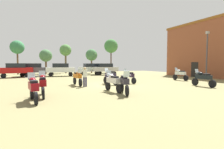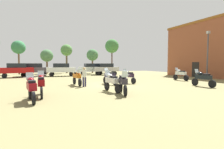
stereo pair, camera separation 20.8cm
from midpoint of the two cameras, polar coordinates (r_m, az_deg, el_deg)
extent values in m
cube|color=olive|center=(15.40, -1.35, -3.53)|extent=(44.00, 52.00, 0.02)
cube|color=black|center=(27.27, 26.06, 1.49)|extent=(0.08, 1.20, 2.20)
cylinder|color=black|center=(16.60, 26.02, -2.25)|extent=(0.13, 0.63, 0.63)
cylinder|color=black|center=(15.60, 30.57, -2.73)|extent=(0.13, 0.63, 0.63)
cube|color=black|center=(16.05, 28.28, -0.73)|extent=(0.38, 1.39, 0.36)
ellipsoid|color=black|center=(16.23, 27.44, 0.33)|extent=(0.33, 0.48, 0.24)
cube|color=black|center=(15.88, 28.99, 0.08)|extent=(0.31, 0.56, 0.12)
cube|color=silver|center=(16.44, 26.53, 1.02)|extent=(0.36, 0.16, 0.39)
cylinder|color=#B7B7BC|center=(16.38, 26.80, 0.79)|extent=(0.62, 0.05, 0.04)
cylinder|color=black|center=(11.38, -23.03, -4.61)|extent=(0.12, 0.66, 0.66)
cylinder|color=black|center=(9.85, -22.84, -5.84)|extent=(0.12, 0.66, 0.66)
cube|color=maroon|center=(10.55, -23.01, -2.45)|extent=(0.36, 1.32, 0.36)
ellipsoid|color=maroon|center=(10.82, -23.08, -0.82)|extent=(0.32, 0.48, 0.24)
cube|color=black|center=(10.30, -23.02, -1.25)|extent=(0.30, 0.56, 0.12)
cube|color=silver|center=(11.14, -23.14, 0.22)|extent=(0.36, 0.15, 0.39)
cylinder|color=#B7B7BC|center=(11.04, -23.12, -0.11)|extent=(0.62, 0.04, 0.04)
cylinder|color=black|center=(16.21, -2.51, -1.95)|extent=(0.24, 0.68, 0.67)
cylinder|color=black|center=(14.90, 0.81, -2.43)|extent=(0.24, 0.68, 0.67)
cube|color=#1F1931|center=(15.50, -0.92, -0.28)|extent=(0.61, 1.40, 0.36)
ellipsoid|color=#1F1931|center=(15.74, -1.55, 0.79)|extent=(0.40, 0.53, 0.24)
cube|color=black|center=(15.29, -0.42, 0.57)|extent=(0.40, 0.61, 0.12)
cube|color=silver|center=(16.02, -2.23, 1.49)|extent=(0.38, 0.22, 0.39)
cylinder|color=#B7B7BC|center=(15.94, -2.03, 1.26)|extent=(0.62, 0.15, 0.04)
cylinder|color=black|center=(14.51, -11.07, -2.66)|extent=(0.18, 0.68, 0.67)
cylinder|color=black|center=(16.08, -12.91, -2.09)|extent=(0.18, 0.68, 0.67)
cube|color=#CA6A17|center=(15.25, -12.06, -0.44)|extent=(0.48, 1.43, 0.36)
ellipsoid|color=#CA6A17|center=(14.93, -11.72, 0.56)|extent=(0.36, 0.51, 0.24)
cube|color=black|center=(15.47, -12.34, 0.50)|extent=(0.35, 0.58, 0.12)
cube|color=silver|center=(14.59, -11.31, 1.20)|extent=(0.37, 0.18, 0.39)
cylinder|color=#B7B7BC|center=(14.69, -11.43, 0.98)|extent=(0.62, 0.09, 0.04)
cylinder|color=black|center=(9.93, 4.50, -5.48)|extent=(0.31, 0.67, 0.66)
cylinder|color=black|center=(11.45, 2.92, -4.28)|extent=(0.31, 0.67, 0.66)
cube|color=#2A2631|center=(10.63, 3.67, -2.12)|extent=(0.73, 1.37, 0.36)
ellipsoid|color=#2A2631|center=(10.31, 3.99, -0.73)|extent=(0.45, 0.55, 0.24)
cube|color=black|center=(10.83, 3.44, -0.73)|extent=(0.45, 0.62, 0.12)
cube|color=silver|center=(9.97, 4.36, 0.16)|extent=(0.39, 0.25, 0.39)
cylinder|color=#B7B7BC|center=(10.08, 4.24, -0.15)|extent=(0.60, 0.22, 0.04)
cylinder|color=black|center=(10.10, -26.13, -5.81)|extent=(0.20, 0.63, 0.61)
cylinder|color=black|center=(8.62, -25.06, -7.35)|extent=(0.20, 0.63, 0.61)
cube|color=maroon|center=(9.29, -25.72, -3.56)|extent=(0.53, 1.33, 0.36)
ellipsoid|color=maroon|center=(9.55, -25.96, -1.69)|extent=(0.38, 0.52, 0.24)
cube|color=black|center=(9.04, -25.60, -2.21)|extent=(0.37, 0.60, 0.12)
cube|color=silver|center=(9.85, -26.19, -0.50)|extent=(0.38, 0.20, 0.39)
cylinder|color=#B7B7BC|center=(9.76, -26.13, -0.88)|extent=(0.62, 0.12, 0.04)
cylinder|color=black|center=(12.17, -1.91, -3.93)|extent=(0.18, 0.62, 0.61)
cylinder|color=black|center=(10.86, 1.88, -4.83)|extent=(0.18, 0.62, 0.61)
cube|color=silver|center=(11.46, -0.12, -1.96)|extent=(0.48, 1.32, 0.36)
ellipsoid|color=silver|center=(11.69, -0.83, -0.48)|extent=(0.37, 0.51, 0.24)
cube|color=black|center=(11.24, 0.45, -0.84)|extent=(0.35, 0.59, 0.12)
cube|color=silver|center=(11.96, -1.59, 0.48)|extent=(0.37, 0.19, 0.39)
cylinder|color=#B7B7BC|center=(11.88, -1.36, 0.17)|extent=(0.62, 0.10, 0.04)
cylinder|color=black|center=(17.29, 3.94, -1.70)|extent=(0.20, 0.63, 0.62)
cylinder|color=black|center=(16.12, 7.04, -2.10)|extent=(0.20, 0.63, 0.62)
cube|color=#281B2E|center=(16.66, 5.44, -0.22)|extent=(0.53, 1.30, 0.36)
ellipsoid|color=#281B2E|center=(16.87, 4.86, 0.78)|extent=(0.38, 0.52, 0.24)
cube|color=black|center=(16.47, 5.91, 0.57)|extent=(0.37, 0.60, 0.12)
cube|color=silver|center=(17.12, 4.23, 1.42)|extent=(0.38, 0.20, 0.39)
cylinder|color=#B7B7BC|center=(17.04, 4.42, 1.21)|extent=(0.62, 0.12, 0.04)
cylinder|color=black|center=(21.60, 20.37, -0.82)|extent=(0.13, 0.65, 0.65)
cylinder|color=black|center=(20.53, 23.52, -1.11)|extent=(0.13, 0.65, 0.65)
cube|color=silver|center=(21.03, 21.93, 0.41)|extent=(0.38, 1.35, 0.36)
ellipsoid|color=silver|center=(21.22, 21.35, 1.21)|extent=(0.33, 0.48, 0.24)
cube|color=black|center=(20.86, 22.42, 1.04)|extent=(0.31, 0.56, 0.12)
cube|color=silver|center=(21.45, 20.71, 1.72)|extent=(0.36, 0.16, 0.39)
cylinder|color=#B7B7BC|center=(21.38, 20.90, 1.55)|extent=(0.62, 0.05, 0.04)
cylinder|color=black|center=(28.55, -5.02, 0.38)|extent=(0.67, 0.32, 0.64)
cylinder|color=black|center=(29.96, -5.52, 0.53)|extent=(0.67, 0.32, 0.64)
cylinder|color=black|center=(29.22, 0.63, 0.47)|extent=(0.67, 0.32, 0.64)
cylinder|color=black|center=(30.60, -0.12, 0.61)|extent=(0.67, 0.32, 0.64)
cube|color=#B3B4B2|center=(29.52, -2.49, 1.85)|extent=(4.52, 2.43, 0.75)
cube|color=black|center=(29.51, -2.49, 3.17)|extent=(2.58, 1.93, 0.61)
cylinder|color=black|center=(29.36, -9.70, 0.44)|extent=(0.64, 0.22, 0.64)
cylinder|color=black|center=(30.75, -10.37, 0.57)|extent=(0.64, 0.22, 0.64)
cylinder|color=black|center=(30.23, -4.33, 0.56)|extent=(0.64, 0.22, 0.64)
cylinder|color=black|center=(31.58, -5.22, 0.69)|extent=(0.64, 0.22, 0.64)
cube|color=silver|center=(30.42, -7.39, 1.87)|extent=(4.30, 1.80, 0.75)
cube|color=black|center=(30.41, -7.40, 3.15)|extent=(2.37, 1.58, 0.61)
cylinder|color=black|center=(27.04, -20.30, 0.00)|extent=(0.67, 0.32, 0.64)
cylinder|color=black|center=(28.47, -20.02, 0.18)|extent=(0.67, 0.32, 0.64)
cylinder|color=black|center=(26.92, -14.09, 0.10)|extent=(0.67, 0.32, 0.64)
cylinder|color=black|center=(28.36, -14.13, 0.27)|extent=(0.67, 0.32, 0.64)
cube|color=silver|center=(27.63, -17.16, 1.58)|extent=(4.54, 2.48, 0.75)
cube|color=black|center=(27.62, -17.19, 2.99)|extent=(2.59, 1.95, 0.61)
cylinder|color=black|center=(28.28, -28.34, -0.06)|extent=(0.65, 0.24, 0.64)
cylinder|color=black|center=(29.71, -28.05, 0.10)|extent=(0.65, 0.24, 0.64)
cylinder|color=black|center=(28.12, -22.41, 0.08)|extent=(0.65, 0.24, 0.64)
cylinder|color=black|center=(29.56, -22.41, 0.24)|extent=(0.65, 0.24, 0.64)
cube|color=#55525A|center=(28.85, -25.34, 1.47)|extent=(4.36, 1.94, 0.75)
cube|color=black|center=(28.84, -25.38, 2.82)|extent=(2.42, 1.66, 0.61)
cylinder|color=black|center=(26.57, -33.12, -0.41)|extent=(0.66, 0.31, 0.64)
cylinder|color=black|center=(28.01, -33.08, -0.24)|extent=(0.66, 0.31, 0.64)
cylinder|color=black|center=(26.69, -26.83, -0.20)|extent=(0.66, 0.31, 0.64)
cylinder|color=black|center=(28.12, -27.12, -0.04)|extent=(0.66, 0.31, 0.64)
cube|color=#A11010|center=(27.28, -30.08, 1.23)|extent=(4.51, 2.39, 0.75)
cube|color=black|center=(27.26, -30.12, 2.66)|extent=(2.57, 1.90, 0.61)
cylinder|color=#28254A|center=(14.22, -9.22, -2.51)|extent=(0.14, 0.14, 0.80)
cylinder|color=#28254A|center=(14.23, -9.90, -2.51)|extent=(0.14, 0.14, 0.80)
cylinder|color=silver|center=(14.17, -9.59, 0.35)|extent=(0.43, 0.43, 0.63)
sphere|color=tan|center=(14.15, -9.61, 2.06)|extent=(0.22, 0.22, 0.22)
cylinder|color=brown|center=(35.02, -29.50, 3.60)|extent=(0.29, 0.29, 4.40)
sphere|color=#357848|center=(35.16, -29.64, 8.06)|extent=(2.41, 2.41, 2.41)
cylinder|color=brown|center=(36.16, -7.10, 3.12)|extent=(0.32, 0.32, 3.28)
sphere|color=#437444|center=(36.21, -7.13, 6.60)|extent=(2.47, 2.47, 2.47)
cylinder|color=#4E402A|center=(36.59, -15.59, 3.80)|extent=(0.36, 0.36, 4.26)
sphere|color=#4E8140|center=(36.70, -15.66, 7.97)|extent=(2.39, 2.39, 2.39)
cylinder|color=brown|center=(36.03, -21.64, 2.70)|extent=(0.34, 0.34, 3.03)
sphere|color=#487447|center=(36.07, -21.72, 5.98)|extent=(2.46, 2.46, 2.46)
cylinder|color=#4E3830|center=(38.44, -0.50, 4.67)|extent=(0.28, 0.28, 5.28)
sphere|color=#3D783A|center=(38.65, -0.50, 9.62)|extent=(3.10, 3.10, 3.10)
cylinder|color=#47474C|center=(23.75, 29.26, 5.27)|extent=(0.16, 0.16, 5.58)
cube|color=#B2B2AD|center=(24.05, 29.48, 12.28)|extent=(0.44, 0.24, 0.30)
camera|label=1|loc=(0.10, -90.31, -0.02)|focal=26.94mm
camera|label=2|loc=(0.10, 89.69, 0.02)|focal=26.94mm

